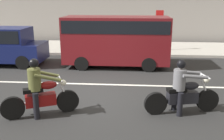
# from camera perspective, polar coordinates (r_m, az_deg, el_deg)

# --- Properties ---
(ground_plane) EXTENTS (80.00, 80.00, 0.00)m
(ground_plane) POSITION_cam_1_polar(r_m,az_deg,el_deg) (8.86, -5.78, -5.03)
(ground_plane) COLOR #262626
(sidewalk_slab) EXTENTS (40.00, 4.40, 0.14)m
(sidewalk_slab) POSITION_cam_1_polar(r_m,az_deg,el_deg) (16.51, -0.84, 5.01)
(sidewalk_slab) COLOR #A8A399
(sidewalk_slab) RESTS_ON ground_plane
(lane_marking_stripe) EXTENTS (18.00, 0.14, 0.01)m
(lane_marking_stripe) POSITION_cam_1_polar(r_m,az_deg,el_deg) (9.73, -6.01, -3.10)
(lane_marking_stripe) COLOR silver
(lane_marking_stripe) RESTS_ON ground_plane
(motorcycle_with_rider_gray) EXTENTS (2.15, 0.80, 1.55)m
(motorcycle_with_rider_gray) POSITION_cam_1_polar(r_m,az_deg,el_deg) (7.37, 15.42, -4.63)
(motorcycle_with_rider_gray) COLOR black
(motorcycle_with_rider_gray) RESTS_ON ground_plane
(motorcycle_with_rider_olive) EXTENTS (1.96, 1.05, 1.62)m
(motorcycle_with_rider_olive) POSITION_cam_1_polar(r_m,az_deg,el_deg) (7.21, -15.85, -4.90)
(motorcycle_with_rider_olive) COLOR black
(motorcycle_with_rider_olive) RESTS_ON ground_plane
(parked_van_maroon) EXTENTS (4.81, 1.96, 2.33)m
(parked_van_maroon) POSITION_cam_1_polar(r_m,az_deg,el_deg) (11.98, 0.96, 7.17)
(parked_van_maroon) COLOR maroon
(parked_van_maroon) RESTS_ON ground_plane
(parked_hatchback_navy) EXTENTS (3.79, 1.76, 1.80)m
(parked_hatchback_navy) POSITION_cam_1_polar(r_m,az_deg,el_deg) (13.39, -22.80, 5.03)
(parked_hatchback_navy) COLOR #11194C
(parked_hatchback_navy) RESTS_ON ground_plane
(street_sign_post) EXTENTS (0.44, 0.08, 2.37)m
(street_sign_post) POSITION_cam_1_polar(r_m,az_deg,el_deg) (15.33, 10.48, 9.65)
(street_sign_post) COLOR gray
(street_sign_post) RESTS_ON sidewalk_slab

